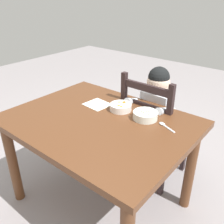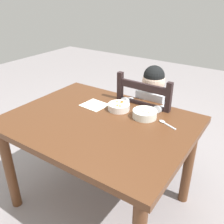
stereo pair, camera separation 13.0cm
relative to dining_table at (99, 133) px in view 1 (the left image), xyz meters
name	(u,v)px [view 1 (the left image)]	position (x,y,z in m)	size (l,w,h in m)	color
ground_plane	(101,200)	(0.00, 0.00, -0.60)	(8.00, 8.00, 0.00)	gray
dining_table	(99,133)	(0.00, 0.00, 0.00)	(1.17, 0.89, 0.71)	brown
dining_chair	(153,130)	(0.13, 0.50, -0.15)	(0.43, 0.43, 0.91)	#2C1F20
child_figure	(154,109)	(0.13, 0.49, 0.03)	(0.32, 0.31, 0.96)	silver
bowl_of_peas	(145,115)	(0.22, 0.20, 0.13)	(0.16, 0.16, 0.05)	white
bowl_of_carrots	(121,107)	(0.03, 0.20, 0.13)	(0.15, 0.15, 0.05)	white
spoon	(164,125)	(0.36, 0.19, 0.11)	(0.13, 0.07, 0.01)	silver
paper_napkin	(97,104)	(-0.16, 0.16, 0.11)	(0.17, 0.15, 0.00)	white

